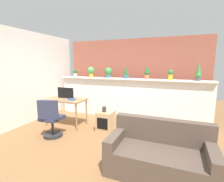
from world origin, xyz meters
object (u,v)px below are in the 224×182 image
(potted_plant_0, at_px, (75,73))
(potted_plant_1, at_px, (91,71))
(potted_plant_3, at_px, (126,73))
(tv_monitor, at_px, (66,93))
(potted_plant_2, at_px, (108,72))
(side_cube_shelf, at_px, (105,121))
(potted_plant_5, at_px, (170,74))
(vase_on_shelf, at_px, (104,109))
(book_on_desk, at_px, (72,99))
(potted_plant_6, at_px, (198,72))
(desk, at_px, (66,102))
(office_chair, at_px, (51,121))
(potted_plant_4, at_px, (147,72))
(couch, at_px, (159,156))

(potted_plant_0, relative_size, potted_plant_1, 0.72)
(potted_plant_3, bearing_deg, tv_monitor, -142.99)
(potted_plant_2, distance_m, potted_plant_3, 0.59)
(potted_plant_2, distance_m, side_cube_shelf, 1.68)
(potted_plant_5, bearing_deg, vase_on_shelf, -141.66)
(potted_plant_3, bearing_deg, vase_on_shelf, -101.00)
(potted_plant_3, relative_size, potted_plant_5, 1.32)
(potted_plant_2, distance_m, tv_monitor, 1.48)
(potted_plant_5, bearing_deg, book_on_desk, -152.02)
(potted_plant_2, distance_m, potted_plant_6, 2.52)
(tv_monitor, height_order, side_cube_shelf, tv_monitor)
(tv_monitor, distance_m, book_on_desk, 0.36)
(desk, height_order, office_chair, office_chair)
(tv_monitor, xyz_separation_m, book_on_desk, (0.30, -0.15, -0.13))
(potted_plant_2, bearing_deg, desk, -123.32)
(potted_plant_2, bearing_deg, potted_plant_5, 0.29)
(potted_plant_4, bearing_deg, tv_monitor, -150.93)
(potted_plant_5, relative_size, tv_monitor, 0.56)
(book_on_desk, xyz_separation_m, couch, (2.36, -1.08, -0.49))
(potted_plant_6, height_order, desk, potted_plant_6)
(potted_plant_6, bearing_deg, potted_plant_0, -179.78)
(potted_plant_3, height_order, desk, potted_plant_3)
(desk, distance_m, couch, 2.87)
(office_chair, bearing_deg, side_cube_shelf, 39.19)
(side_cube_shelf, xyz_separation_m, book_on_desk, (-0.92, -0.12, 0.52))
(potted_plant_1, distance_m, potted_plant_4, 1.81)
(potted_plant_3, bearing_deg, potted_plant_2, 176.78)
(potted_plant_3, bearing_deg, couch, -61.54)
(tv_monitor, bearing_deg, vase_on_shelf, -2.74)
(potted_plant_2, bearing_deg, potted_plant_3, -3.22)
(potted_plant_0, distance_m, potted_plant_4, 2.42)
(potted_plant_2, xyz_separation_m, desk, (-0.78, -1.18, -0.77))
(desk, relative_size, side_cube_shelf, 2.20)
(potted_plant_2, relative_size, potted_plant_6, 0.65)
(office_chair, bearing_deg, potted_plant_1, 89.70)
(potted_plant_0, distance_m, side_cube_shelf, 2.26)
(potted_plant_1, bearing_deg, couch, -43.29)
(potted_plant_0, xyz_separation_m, side_cube_shelf, (1.61, -1.11, -1.14))
(potted_plant_4, bearing_deg, side_cube_shelf, -125.12)
(potted_plant_4, xyz_separation_m, office_chair, (-1.81, -1.97, -1.06))
(couch, bearing_deg, desk, 156.27)
(vase_on_shelf, bearing_deg, office_chair, -141.29)
(potted_plant_5, relative_size, side_cube_shelf, 0.55)
(potted_plant_1, distance_m, couch, 3.54)
(potted_plant_1, distance_m, desk, 1.40)
(vase_on_shelf, bearing_deg, potted_plant_0, 144.44)
(potted_plant_0, distance_m, potted_plant_1, 0.62)
(potted_plant_6, relative_size, book_on_desk, 2.69)
(potted_plant_1, relative_size, couch, 0.22)
(potted_plant_6, bearing_deg, potted_plant_5, 178.83)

